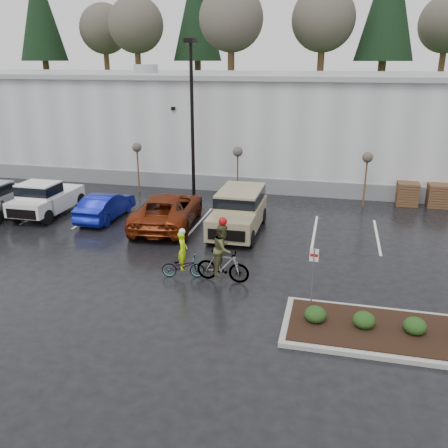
% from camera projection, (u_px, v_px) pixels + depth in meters
% --- Properties ---
extents(ground, '(120.00, 120.00, 0.00)m').
position_uv_depth(ground, '(204.00, 298.00, 17.06)').
color(ground, black).
rests_on(ground, ground).
extents(warehouse, '(60.50, 15.50, 7.20)m').
position_uv_depth(warehouse, '(281.00, 122.00, 36.08)').
color(warehouse, '#B5B8BA').
rests_on(warehouse, ground).
extents(wooded_ridge, '(80.00, 25.00, 6.00)m').
position_uv_depth(wooded_ridge, '(304.00, 104.00, 57.43)').
color(wooded_ridge, '#243B18').
rests_on(wooded_ridge, ground).
extents(lamppost, '(0.50, 1.00, 9.22)m').
position_uv_depth(lamppost, '(192.00, 105.00, 27.11)').
color(lamppost, black).
rests_on(lamppost, ground).
extents(sapling_west, '(0.60, 0.60, 3.20)m').
position_uv_depth(sapling_west, '(137.00, 150.00, 29.87)').
color(sapling_west, '#4E391F').
rests_on(sapling_west, ground).
extents(sapling_mid, '(0.60, 0.60, 3.20)m').
position_uv_depth(sapling_mid, '(238.00, 155.00, 28.45)').
color(sapling_mid, '#4E391F').
rests_on(sapling_mid, ground).
extents(sapling_east, '(0.60, 0.60, 3.20)m').
position_uv_depth(sapling_east, '(367.00, 160.00, 26.80)').
color(sapling_east, '#4E391F').
rests_on(sapling_east, ground).
extents(pallet_stack_a, '(1.20, 1.20, 1.35)m').
position_uv_depth(pallet_stack_a, '(407.00, 194.00, 27.84)').
color(pallet_stack_a, '#4E391F').
rests_on(pallet_stack_a, ground).
extents(pallet_stack_b, '(1.20, 1.20, 1.35)m').
position_uv_depth(pallet_stack_b, '(438.00, 195.00, 27.47)').
color(pallet_stack_b, '#4E391F').
rests_on(pallet_stack_b, ground).
extents(curb_island, '(8.00, 3.00, 0.15)m').
position_uv_depth(curb_island, '(413.00, 336.00, 14.58)').
color(curb_island, gray).
rests_on(curb_island, ground).
extents(mulch_bed, '(7.60, 2.60, 0.04)m').
position_uv_depth(mulch_bed, '(414.00, 333.00, 14.55)').
color(mulch_bed, black).
rests_on(mulch_bed, curb_island).
extents(shrub_a, '(0.70, 0.70, 0.52)m').
position_uv_depth(shrub_a, '(315.00, 314.00, 15.13)').
color(shrub_a, '#143311').
rests_on(shrub_a, curb_island).
extents(shrub_b, '(0.70, 0.70, 0.52)m').
position_uv_depth(shrub_b, '(364.00, 320.00, 14.80)').
color(shrub_b, '#143311').
rests_on(shrub_b, curb_island).
extents(shrub_c, '(0.70, 0.70, 0.52)m').
position_uv_depth(shrub_c, '(415.00, 326.00, 14.47)').
color(shrub_c, '#143311').
rests_on(shrub_c, curb_island).
extents(fire_lane_sign, '(0.30, 0.05, 2.20)m').
position_uv_depth(fire_lane_sign, '(313.00, 270.00, 15.95)').
color(fire_lane_sign, gray).
rests_on(fire_lane_sign, ground).
extents(pickup_silver, '(2.10, 5.20, 1.96)m').
position_uv_depth(pickup_silver, '(3.00, 196.00, 26.18)').
color(pickup_silver, '#B5B7BE').
rests_on(pickup_silver, ground).
extents(pickup_white, '(2.10, 5.20, 1.96)m').
position_uv_depth(pickup_white, '(50.00, 196.00, 26.18)').
color(pickup_white, white).
rests_on(pickup_white, ground).
extents(car_blue, '(1.56, 4.37, 1.44)m').
position_uv_depth(car_blue, '(106.00, 206.00, 25.35)').
color(car_blue, '#0C168E').
rests_on(car_blue, ground).
extents(car_red, '(3.53, 6.45, 1.71)m').
position_uv_depth(car_red, '(168.00, 210.00, 24.26)').
color(car_red, '#6A2009').
rests_on(car_red, ground).
extents(suv_tan, '(2.20, 5.10, 2.06)m').
position_uv_depth(suv_tan, '(238.00, 212.00, 23.23)').
color(suv_tan, tan).
rests_on(suv_tan, ground).
extents(cyclist_hivis, '(1.75, 0.91, 2.02)m').
position_uv_depth(cyclist_hivis, '(183.00, 262.00, 18.51)').
color(cyclist_hivis, '#3F3F44').
rests_on(cyclist_hivis, ground).
extents(cyclist_olive, '(2.02, 0.98, 2.60)m').
position_uv_depth(cyclist_olive, '(223.00, 259.00, 18.06)').
color(cyclist_olive, '#3F3F44').
rests_on(cyclist_olive, ground).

